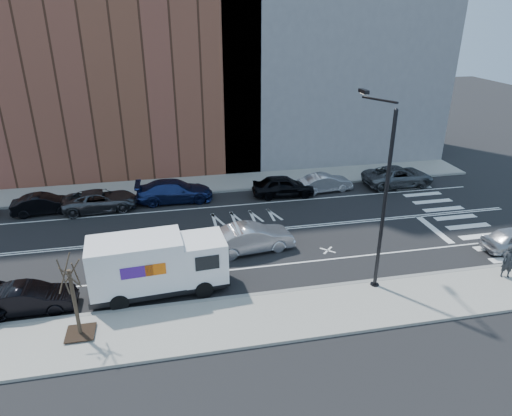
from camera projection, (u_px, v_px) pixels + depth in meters
name	position (u px, v px, depth m)	size (l,w,h in m)	color
ground	(218.00, 235.00, 28.41)	(120.00, 120.00, 0.00)	black
sidewalk_near	(243.00, 321.00, 20.50)	(44.00, 3.60, 0.15)	gray
sidewalk_far	(204.00, 184.00, 36.27)	(44.00, 3.60, 0.15)	gray
curb_near	(237.00, 298.00, 22.11)	(44.00, 0.25, 0.17)	gray
curb_far	(207.00, 192.00, 34.65)	(44.00, 0.25, 0.17)	gray
crosswalk	(449.00, 213.00, 31.36)	(3.00, 14.00, 0.01)	white
road_markings	(218.00, 234.00, 28.41)	(40.00, 8.60, 0.01)	white
bldg_brick	(90.00, 34.00, 36.47)	(26.00, 10.00, 22.00)	brown
bldg_concrete	(328.00, 7.00, 39.34)	(20.00, 10.00, 26.00)	slate
streetlight	(381.00, 191.00, 21.46)	(0.44, 4.02, 9.34)	black
street_tree	(76.00, 309.00, 19.01)	(1.20, 1.20, 3.75)	black
fedex_van	(157.00, 264.00, 22.08)	(6.77, 2.75, 3.03)	black
far_parked_b	(44.00, 204.00, 31.11)	(1.43, 4.11, 1.35)	black
far_parked_c	(100.00, 200.00, 31.62)	(2.34, 5.07, 1.41)	#43454A
far_parked_d	(174.00, 191.00, 33.00)	(2.22, 5.47, 1.59)	navy
far_parked_e	(283.00, 186.00, 33.94)	(1.86, 4.62, 1.58)	black
far_parked_f	(325.00, 183.00, 34.88)	(1.43, 4.09, 1.35)	silver
far_parked_g	(398.00, 176.00, 35.94)	(2.56, 5.55, 1.54)	#505458
driving_sedan	(252.00, 238.00, 26.27)	(1.68, 4.83, 1.59)	silver
near_parked_rear_a	(29.00, 299.00, 20.98)	(1.45, 4.16, 1.37)	black
pedestrian	(509.00, 262.00, 23.35)	(0.65, 0.43, 1.78)	black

